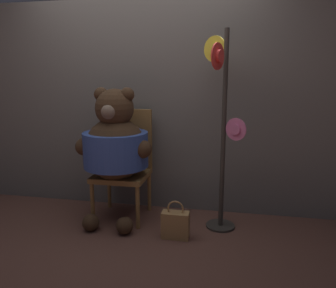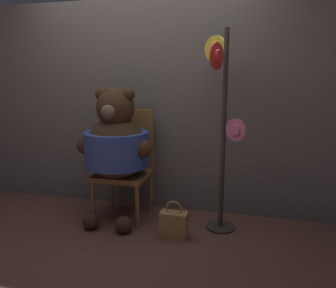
{
  "view_description": "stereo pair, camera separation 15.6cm",
  "coord_description": "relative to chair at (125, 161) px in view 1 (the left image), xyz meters",
  "views": [
    {
      "loc": [
        0.94,
        -2.82,
        1.44
      ],
      "look_at": [
        0.35,
        0.17,
        0.81
      ],
      "focal_mm": 35.0,
      "sensor_mm": 36.0,
      "label": 1
    },
    {
      "loc": [
        1.09,
        -2.79,
        1.44
      ],
      "look_at": [
        0.35,
        0.17,
        0.81
      ],
      "focal_mm": 35.0,
      "sensor_mm": 36.0,
      "label": 2
    }
  ],
  "objects": [
    {
      "name": "wall_back",
      "position": [
        0.14,
        0.29,
        0.54
      ],
      "size": [
        8.0,
        0.1,
        2.23
      ],
      "color": "#66605B",
      "rests_on": "ground_plane"
    },
    {
      "name": "teddy_bear",
      "position": [
        -0.03,
        -0.18,
        0.21
      ],
      "size": [
        0.76,
        0.68,
        1.34
      ],
      "color": "#3D2819",
      "rests_on": "ground_plane"
    },
    {
      "name": "chair",
      "position": [
        0.0,
        0.0,
        0.0
      ],
      "size": [
        0.52,
        0.51,
        1.11
      ],
      "color": "olive",
      "rests_on": "ground_plane"
    },
    {
      "name": "handbag_on_ground",
      "position": [
        0.62,
        -0.44,
        -0.44
      ],
      "size": [
        0.25,
        0.12,
        0.36
      ],
      "color": "#A87A47",
      "rests_on": "ground_plane"
    },
    {
      "name": "hat_display_rack",
      "position": [
        1.0,
        -0.16,
        0.42
      ],
      "size": [
        0.41,
        0.4,
        1.86
      ],
      "color": "#332D28",
      "rests_on": "ground_plane"
    },
    {
      "name": "ground_plane",
      "position": [
        0.14,
        -0.33,
        -0.57
      ],
      "size": [
        14.0,
        14.0,
        0.0
      ],
      "primitive_type": "plane",
      "color": "brown"
    }
  ]
}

